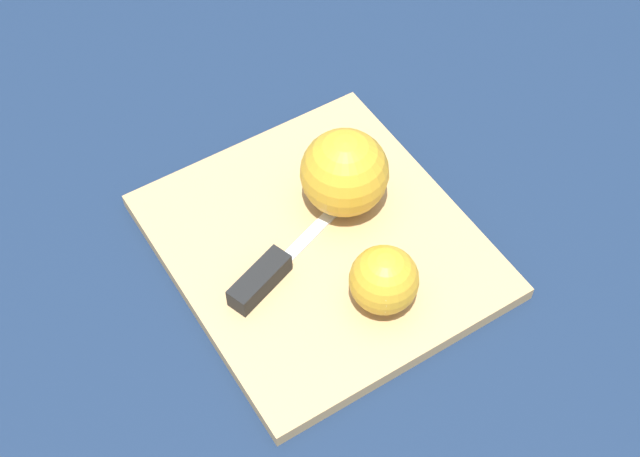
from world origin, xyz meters
The scene contains 5 objects.
ground_plane centered at (0.00, 0.00, 0.00)m, with size 4.00×4.00×0.00m, color #14233D.
cutting_board centered at (0.00, 0.00, 0.01)m, with size 0.33×0.30×0.02m.
apple_half_left centered at (-0.09, -0.01, 0.05)m, with size 0.06×0.06×0.06m.
apple_half_right centered at (0.03, -0.05, 0.06)m, with size 0.09×0.09×0.09m.
knife centered at (-0.01, 0.07, 0.03)m, with size 0.06×0.16×0.02m.
Camera 1 is at (-0.41, 0.30, 0.72)m, focal length 50.00 mm.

